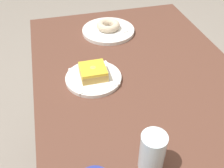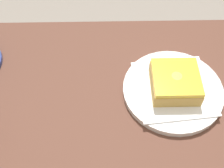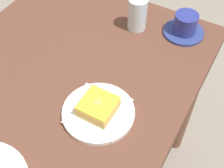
{
  "view_description": "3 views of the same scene",
  "coord_description": "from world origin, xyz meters",
  "views": [
    {
      "loc": [
        -0.72,
        0.29,
        1.36
      ],
      "look_at": [
        -0.09,
        0.12,
        0.8
      ],
      "focal_mm": 42.19,
      "sensor_mm": 36.0,
      "label": 1
    },
    {
      "loc": [
        -0.13,
        -0.17,
        1.25
      ],
      "look_at": [
        -0.12,
        0.17,
        0.79
      ],
      "focal_mm": 47.2,
      "sensor_mm": 36.0,
      "label": 2
    },
    {
      "loc": [
        0.4,
        0.44,
        1.47
      ],
      "look_at": [
        -0.1,
        0.16,
        0.78
      ],
      "focal_mm": 49.7,
      "sensor_mm": 36.0,
      "label": 3
    }
  ],
  "objects": [
    {
      "name": "plate_sugar_ring",
      "position": [
        0.32,
        0.03,
        0.77
      ],
      "size": [
        0.24,
        0.24,
        0.02
      ],
      "primitive_type": "cylinder",
      "color": "white",
      "rests_on": "table"
    },
    {
      "name": "napkin_glazed_square",
      "position": [
        0.0,
        0.17,
        0.77
      ],
      "size": [
        0.16,
        0.16,
        0.0
      ],
      "primitive_type": "cube",
      "rotation": [
        0.0,
        0.0,
        0.1
      ],
      "color": "white",
      "rests_on": "plate_glazed_square"
    },
    {
      "name": "donut_sugar_ring",
      "position": [
        0.32,
        0.03,
        0.79
      ],
      "size": [
        0.11,
        0.11,
        0.03
      ],
      "primitive_type": "torus",
      "color": "beige",
      "rests_on": "napkin_sugar_ring"
    },
    {
      "name": "table",
      "position": [
        0.0,
        0.0,
        0.65
      ],
      "size": [
        1.07,
        0.76,
        0.76
      ],
      "color": "brown",
      "rests_on": "ground_plane"
    },
    {
      "name": "napkin_sugar_ring",
      "position": [
        0.32,
        0.03,
        0.78
      ],
      "size": [
        0.2,
        0.2,
        0.0
      ],
      "primitive_type": "cube",
      "rotation": [
        0.0,
        0.0,
        0.49
      ],
      "color": "white",
      "rests_on": "plate_sugar_ring"
    },
    {
      "name": "plate_glazed_square",
      "position": [
        0.0,
        0.17,
        0.77
      ],
      "size": [
        0.2,
        0.2,
        0.01
      ],
      "primitive_type": "cylinder",
      "color": "white",
      "rests_on": "table"
    },
    {
      "name": "water_glass",
      "position": [
        -0.38,
        0.09,
        0.82
      ],
      "size": [
        0.06,
        0.06,
        0.12
      ],
      "primitive_type": "cylinder",
      "color": "silver",
      "rests_on": "table"
    },
    {
      "name": "donut_glazed_square",
      "position": [
        0.0,
        0.17,
        0.79
      ],
      "size": [
        0.09,
        0.09,
        0.04
      ],
      "color": "tan",
      "rests_on": "napkin_glazed_square"
    }
  ]
}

